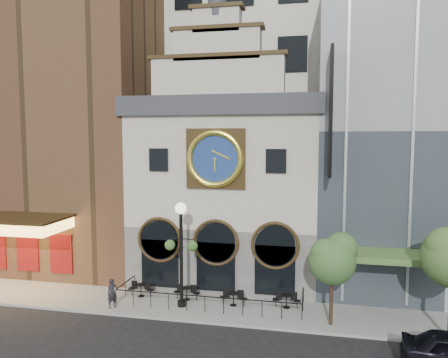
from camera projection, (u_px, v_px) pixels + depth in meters
ground at (199, 324)px, 23.00m from camera, size 120.00×120.00×0.00m
sidewalk at (210, 305)px, 25.43m from camera, size 44.00×5.00×0.15m
clock_building at (229, 183)px, 30.01m from camera, size 12.60×8.78×18.65m
theater_building at (72, 102)px, 34.24m from camera, size 14.00×15.60×25.00m
retail_building at (426, 133)px, 29.11m from camera, size 14.00×14.40×20.00m
office_tower at (254, 28)px, 40.65m from camera, size 20.00×16.00×40.00m
cafe_railing at (210, 296)px, 25.38m from camera, size 10.60×2.60×0.90m
bistro_0 at (141, 289)px, 26.56m from camera, size 1.58×0.68×0.90m
bistro_1 at (187, 292)px, 25.99m from camera, size 1.58×0.68×0.90m
bistro_2 at (233, 298)px, 25.10m from camera, size 1.58×0.68×0.90m
bistro_3 at (286, 300)px, 24.76m from camera, size 1.58×0.68×0.90m
pedestrian at (112, 293)px, 24.76m from camera, size 0.70×0.73×1.68m
lamppost at (181, 243)px, 24.71m from camera, size 1.92×0.66×6.01m
tree_left at (333, 258)px, 22.28m from camera, size 2.50×2.41×4.81m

